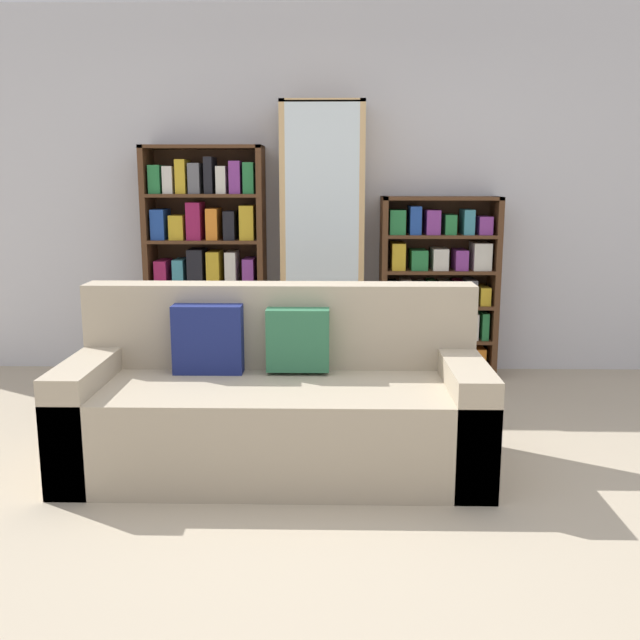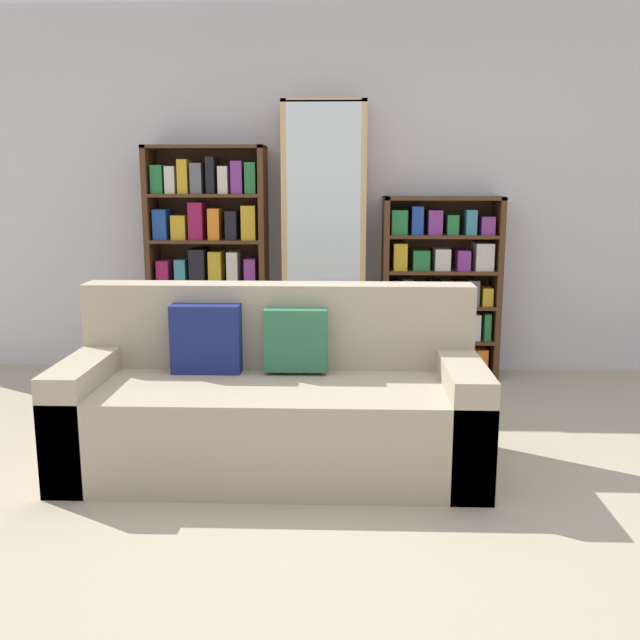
% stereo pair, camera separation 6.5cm
% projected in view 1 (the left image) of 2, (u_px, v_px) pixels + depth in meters
% --- Properties ---
extents(ground_plane, '(16.00, 16.00, 0.00)m').
position_uv_depth(ground_plane, '(318.00, 508.00, 3.20)').
color(ground_plane, tan).
extents(wall_back, '(6.68, 0.06, 2.70)m').
position_uv_depth(wall_back, '(325.00, 193.00, 5.35)').
color(wall_back, silver).
rests_on(wall_back, ground).
extents(couch, '(2.08, 0.84, 0.91)m').
position_uv_depth(couch, '(276.00, 405.00, 3.64)').
color(couch, tan).
rests_on(couch, ground).
extents(bookshelf_left, '(0.87, 0.32, 1.69)m').
position_uv_depth(bookshelf_left, '(207.00, 266.00, 5.27)').
color(bookshelf_left, '#4C2D19').
rests_on(bookshelf_left, ground).
extents(display_cabinet, '(0.60, 0.36, 1.99)m').
position_uv_depth(display_cabinet, '(323.00, 244.00, 5.20)').
color(display_cabinet, tan).
rests_on(display_cabinet, ground).
extents(bookshelf_right, '(0.85, 0.32, 1.33)m').
position_uv_depth(bookshelf_right, '(437.00, 291.00, 5.27)').
color(bookshelf_right, '#4C2D19').
rests_on(bookshelf_right, ground).
extents(wine_bottle, '(0.09, 0.09, 0.37)m').
position_uv_depth(wine_bottle, '(404.00, 396.00, 4.34)').
color(wine_bottle, '#143819').
rests_on(wine_bottle, ground).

